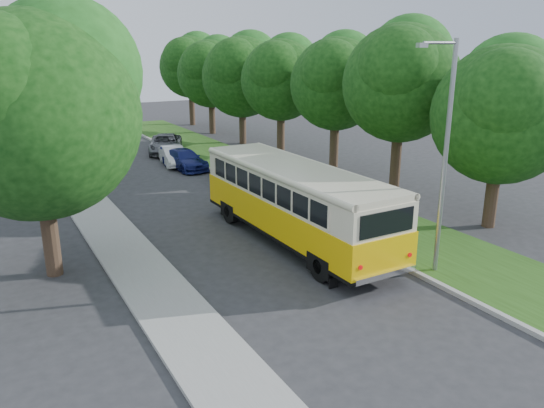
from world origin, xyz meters
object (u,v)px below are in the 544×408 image
car_silver (223,173)px  car_white (173,156)px  car_blue (185,159)px  car_grey (166,144)px  vintage_bus (295,204)px  lamppost_far (69,115)px  lamppost_near (444,152)px

car_silver → car_white: car_white is taller
car_blue → car_grey: bearing=78.3°
vintage_bus → car_white: 16.46m
car_grey → vintage_bus: bearing=-72.7°
vintage_bus → car_grey: bearing=85.3°
car_silver → car_grey: bearing=111.1°
car_white → car_grey: car_grey is taller
lamppost_far → car_silver: (7.70, -3.19, -3.50)m
lamppost_near → car_silver: lamppost_near is taller
vintage_bus → car_blue: bearing=86.2°
lamppost_near → car_white: (-2.11, 21.46, -3.73)m
lamppost_far → car_grey: size_ratio=1.51×
lamppost_near → car_grey: (-1.21, 25.73, -3.68)m
vintage_bus → car_silver: bearing=81.3°
lamppost_far → car_white: 8.19m
lamppost_far → car_blue: size_ratio=1.72×
lamppost_far → car_silver: 9.04m
lamppost_near → lamppost_far: 20.53m
car_white → car_blue: size_ratio=0.88×
lamppost_far → car_white: bearing=23.5°
car_white → lamppost_near: bearing=-76.7°
lamppost_near → vintage_bus: lamppost_near is taller
lamppost_near → car_blue: 20.43m
lamppost_near → car_white: bearing=95.6°
lamppost_far → vintage_bus: (6.25, -13.46, -2.49)m
vintage_bus → car_blue: 15.02m
lamppost_near → car_grey: size_ratio=1.61×
car_silver → car_grey: (0.00, 10.42, 0.07)m
car_silver → lamppost_near: bearing=-64.4°
lamppost_near → lamppost_far: size_ratio=1.07×
car_silver → lamppost_far: bearing=178.7°
car_white → car_blue: car_white is taller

